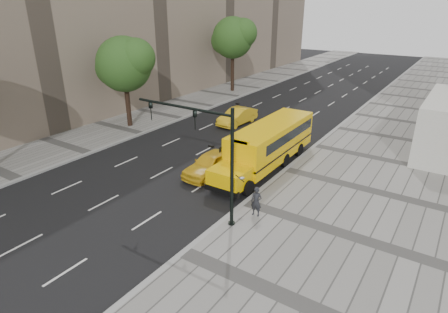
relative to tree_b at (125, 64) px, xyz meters
The scene contains 12 objects.
ground 11.99m from the tree_b, ahead, with size 140.00×140.00×0.00m, color black.
sidewalk_museum 23.17m from the tree_b, ahead, with size 12.00×140.00×0.15m, color gray.
sidewalk_far 5.91m from the tree_b, 119.50° to the right, with size 6.00×140.00×0.15m, color gray.
curb_museum 17.43m from the tree_b, ahead, with size 0.30×140.00×0.15m, color gray.
curb_far 6.35m from the tree_b, 23.51° to the right, with size 0.30×140.00×0.15m, color gray.
tree_b is the anchor object (origin of this frame).
tree_c 18.03m from the tree_b, 89.99° to the left, with size 5.72×5.08×9.34m.
school_bus 15.48m from the tree_b, ahead, with size 2.96×11.56×3.19m.
taxi_near 14.09m from the tree_b, 19.33° to the right, with size 1.88×4.67×1.59m, color gold.
taxi_far 11.32m from the tree_b, 38.63° to the left, with size 1.64×4.71×1.55m, color gold.
pedestrian 19.79m from the tree_b, 23.12° to the right, with size 0.61×0.40×1.67m, color black.
traffic_signal 18.10m from the tree_b, 30.00° to the right, with size 6.18×0.36×6.40m.
Camera 1 is at (15.54, -22.14, 10.91)m, focal length 30.00 mm.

